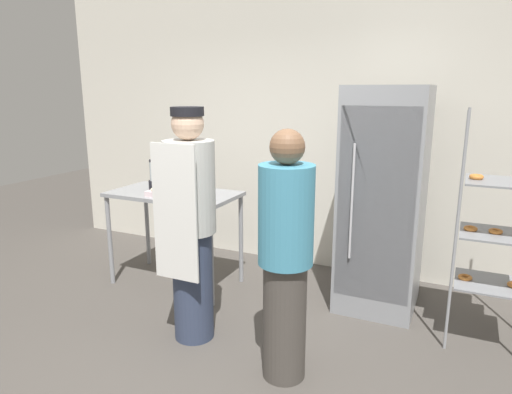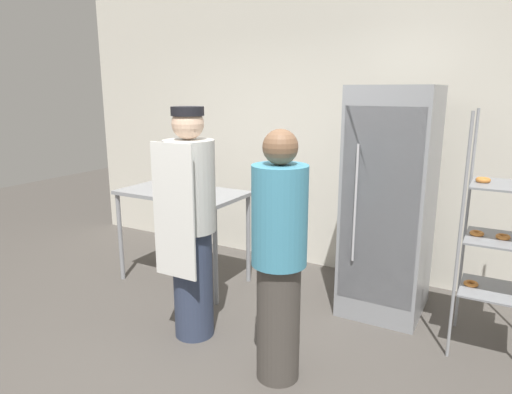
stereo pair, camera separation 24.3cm
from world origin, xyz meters
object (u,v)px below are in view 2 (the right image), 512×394
object	(u,v)px
person_baker	(191,222)
donut_box	(173,189)
person_customer	(279,258)
baking_rack	(503,238)
refrigerator	(389,202)
blender_pitcher	(165,175)

from	to	relation	value
person_baker	donut_box	bearing A→B (deg)	137.06
person_baker	person_customer	bearing A→B (deg)	-11.43
baking_rack	person_customer	distance (m)	1.63
refrigerator	person_customer	xyz separation A→B (m)	(-0.37, -1.35, -0.11)
blender_pitcher	person_customer	world-z (taller)	person_customer
blender_pitcher	refrigerator	bearing A→B (deg)	9.49
baking_rack	person_baker	xyz separation A→B (m)	(-2.06, -0.90, 0.05)
baking_rack	donut_box	xyz separation A→B (m)	(-2.77, -0.23, 0.11)
blender_pitcher	person_baker	bearing A→B (deg)	-41.53
refrigerator	person_baker	world-z (taller)	refrigerator
refrigerator	donut_box	world-z (taller)	refrigerator
refrigerator	donut_box	xyz separation A→B (m)	(-1.91, -0.52, 0.01)
donut_box	refrigerator	bearing A→B (deg)	15.34
blender_pitcher	person_customer	size ratio (longest dim) A/B	0.18
refrigerator	donut_box	distance (m)	1.98
refrigerator	blender_pitcher	xyz separation A→B (m)	(-2.13, -0.36, 0.10)
baking_rack	person_baker	world-z (taller)	person_baker
baking_rack	blender_pitcher	size ratio (longest dim) A/B	5.82
baking_rack	donut_box	distance (m)	2.78
blender_pitcher	person_customer	bearing A→B (deg)	-29.51
baking_rack	blender_pitcher	world-z (taller)	baking_rack
person_baker	refrigerator	bearing A→B (deg)	44.81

